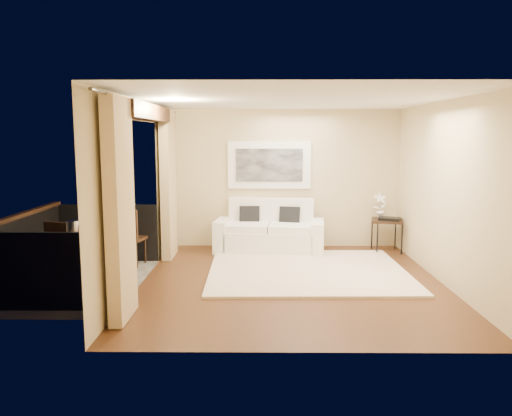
{
  "coord_description": "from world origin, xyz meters",
  "views": [
    {
      "loc": [
        -0.47,
        -7.3,
        2.17
      ],
      "look_at": [
        -0.54,
        0.52,
        1.05
      ],
      "focal_mm": 35.0,
      "sensor_mm": 36.0,
      "label": 1
    }
  ],
  "objects_px": {
    "bistro_table": "(86,241)",
    "side_table": "(387,222)",
    "sofa": "(270,233)",
    "balcony_chair_near": "(53,249)",
    "ice_bucket": "(73,228)",
    "balcony_chair_far": "(128,233)",
    "orchid": "(380,206)"
  },
  "relations": [
    {
      "from": "balcony_chair_far",
      "to": "side_table",
      "type": "bearing_deg",
      "value": -154.97
    },
    {
      "from": "sofa",
      "to": "side_table",
      "type": "relative_size",
      "value": 3.08
    },
    {
      "from": "side_table",
      "to": "balcony_chair_near",
      "type": "distance_m",
      "value": 5.86
    },
    {
      "from": "sofa",
      "to": "ice_bucket",
      "type": "relative_size",
      "value": 10.62
    },
    {
      "from": "balcony_chair_near",
      "to": "balcony_chair_far",
      "type": "bearing_deg",
      "value": 64.24
    },
    {
      "from": "side_table",
      "to": "ice_bucket",
      "type": "distance_m",
      "value": 5.59
    },
    {
      "from": "sofa",
      "to": "side_table",
      "type": "height_order",
      "value": "sofa"
    },
    {
      "from": "balcony_chair_near",
      "to": "ice_bucket",
      "type": "relative_size",
      "value": 4.56
    },
    {
      "from": "balcony_chair_near",
      "to": "ice_bucket",
      "type": "bearing_deg",
      "value": -19.32
    },
    {
      "from": "sofa",
      "to": "bistro_table",
      "type": "bearing_deg",
      "value": -129.71
    },
    {
      "from": "balcony_chair_far",
      "to": "bistro_table",
      "type": "bearing_deg",
      "value": 91.73
    },
    {
      "from": "balcony_chair_far",
      "to": "orchid",
      "type": "bearing_deg",
      "value": -153.09
    },
    {
      "from": "bistro_table",
      "to": "balcony_chair_near",
      "type": "bearing_deg",
      "value": 150.88
    },
    {
      "from": "side_table",
      "to": "orchid",
      "type": "relative_size",
      "value": 1.39
    },
    {
      "from": "side_table",
      "to": "bistro_table",
      "type": "xyz_separation_m",
      "value": [
        -4.85,
        -2.44,
        0.15
      ]
    },
    {
      "from": "balcony_chair_far",
      "to": "balcony_chair_near",
      "type": "xyz_separation_m",
      "value": [
        -0.86,
        -1.0,
        -0.04
      ]
    },
    {
      "from": "bistro_table",
      "to": "side_table",
      "type": "bearing_deg",
      "value": 26.72
    },
    {
      "from": "sofa",
      "to": "bistro_table",
      "type": "xyz_separation_m",
      "value": [
        -2.63,
        -2.53,
        0.37
      ]
    },
    {
      "from": "sofa",
      "to": "ice_bucket",
      "type": "distance_m",
      "value": 3.8
    },
    {
      "from": "balcony_chair_far",
      "to": "sofa",
      "type": "bearing_deg",
      "value": -141.95
    },
    {
      "from": "bistro_table",
      "to": "orchid",
      "type": "bearing_deg",
      "value": 28.48
    },
    {
      "from": "sofa",
      "to": "balcony_chair_far",
      "type": "xyz_separation_m",
      "value": [
        -2.4,
        -1.19,
        0.22
      ]
    },
    {
      "from": "side_table",
      "to": "balcony_chair_near",
      "type": "xyz_separation_m",
      "value": [
        -5.47,
        -2.09,
        -0.04
      ]
    },
    {
      "from": "side_table",
      "to": "ice_bucket",
      "type": "height_order",
      "value": "ice_bucket"
    },
    {
      "from": "sofa",
      "to": "balcony_chair_near",
      "type": "bearing_deg",
      "value": -139.7
    },
    {
      "from": "side_table",
      "to": "balcony_chair_near",
      "type": "relative_size",
      "value": 0.76
    },
    {
      "from": "orchid",
      "to": "ice_bucket",
      "type": "xyz_separation_m",
      "value": [
        -4.94,
        -2.51,
        0.03
      ]
    },
    {
      "from": "sofa",
      "to": "bistro_table",
      "type": "distance_m",
      "value": 3.67
    },
    {
      "from": "sofa",
      "to": "balcony_chair_far",
      "type": "distance_m",
      "value": 2.69
    },
    {
      "from": "balcony_chair_far",
      "to": "balcony_chair_near",
      "type": "height_order",
      "value": "balcony_chair_far"
    },
    {
      "from": "side_table",
      "to": "balcony_chair_far",
      "type": "xyz_separation_m",
      "value": [
        -4.61,
        -1.1,
        0.0
      ]
    },
    {
      "from": "bistro_table",
      "to": "sofa",
      "type": "bearing_deg",
      "value": 43.89
    }
  ]
}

